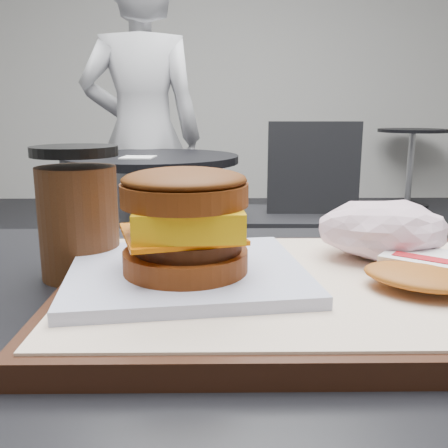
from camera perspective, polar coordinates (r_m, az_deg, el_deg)
serving_tray at (r=0.42m, az=7.85°, el=-7.39°), size 0.38×0.28×0.02m
breakfast_sandwich at (r=0.40m, az=-4.37°, el=-1.14°), size 0.21×0.19×0.09m
hash_brown at (r=0.43m, az=22.72°, el=-5.03°), size 0.14×0.13×0.02m
crumpled_wrapper at (r=0.49m, az=17.73°, el=-0.61°), size 0.12×0.10×0.05m
coffee_cup at (r=0.49m, az=-16.29°, el=0.87°), size 0.08×0.08×0.12m
neighbor_table at (r=2.06m, az=-8.17°, el=2.23°), size 0.70×0.70×0.75m
napkin at (r=1.93m, az=-9.79°, el=7.53°), size 0.13×0.13×0.00m
neighbor_chair at (r=2.22m, az=6.94°, el=1.99°), size 0.61×0.43×0.88m
patron at (r=2.48m, az=-9.26°, el=9.68°), size 0.61×0.43×1.59m
bg_table_far at (r=5.22m, az=20.64°, el=8.07°), size 0.66×0.66×0.75m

